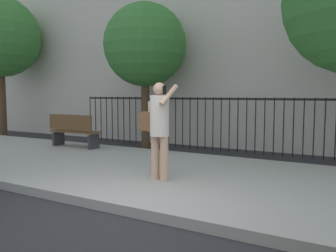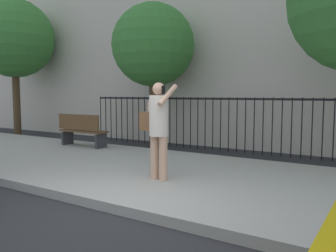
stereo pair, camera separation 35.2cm
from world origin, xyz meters
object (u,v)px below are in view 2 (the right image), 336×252
(street_tree_mid, at_px, (14,39))
(street_tree_far, at_px, (153,46))
(pedestrian_on_phone, at_px, (158,124))
(street_bench, at_px, (81,130))

(street_tree_mid, xyz_separation_m, street_tree_far, (6.65, 0.31, -0.74))
(pedestrian_on_phone, bearing_deg, street_tree_mid, 159.64)
(street_tree_far, bearing_deg, pedestrian_on_phone, -53.56)
(pedestrian_on_phone, distance_m, street_tree_mid, 10.47)
(pedestrian_on_phone, height_order, street_bench, pedestrian_on_phone)
(street_tree_far, bearing_deg, street_tree_mid, -177.33)
(pedestrian_on_phone, height_order, street_tree_far, street_tree_far)
(street_bench, relative_size, street_tree_mid, 0.29)
(street_tree_mid, height_order, street_tree_far, street_tree_mid)
(street_bench, bearing_deg, street_tree_far, 53.02)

